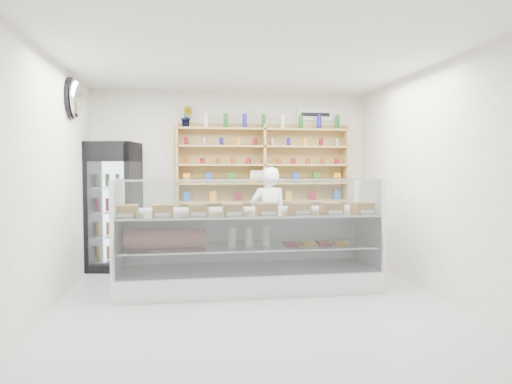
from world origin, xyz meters
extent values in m
plane|color=silver|center=(0.00, 0.00, 0.00)|extent=(5.00, 5.00, 0.00)
plane|color=white|center=(0.00, 0.00, 2.80)|extent=(5.00, 5.00, 0.00)
plane|color=white|center=(0.00, 2.50, 1.40)|extent=(4.50, 0.00, 4.50)
plane|color=white|center=(0.00, -2.50, 1.40)|extent=(4.50, 0.00, 4.50)
plane|color=white|center=(-2.25, 0.00, 1.40)|extent=(0.00, 5.00, 5.00)
plane|color=white|center=(2.25, 0.00, 1.40)|extent=(0.00, 5.00, 5.00)
cube|color=white|center=(0.02, 0.67, 0.14)|extent=(3.27, 0.93, 0.27)
cube|color=white|center=(0.02, 1.10, 0.62)|extent=(3.27, 0.05, 0.69)
cube|color=silver|center=(0.02, 0.67, 0.56)|extent=(3.14, 0.81, 0.02)
cube|color=silver|center=(0.02, 0.67, 0.96)|extent=(3.20, 0.85, 0.02)
cube|color=silver|center=(0.02, 0.22, 0.84)|extent=(3.20, 0.13, 1.14)
cube|color=silver|center=(0.02, 0.62, 1.42)|extent=(3.20, 0.65, 0.01)
imported|color=white|center=(0.47, 1.74, 0.78)|extent=(0.60, 0.43, 1.56)
cube|color=black|center=(-1.85, 2.14, 0.97)|extent=(0.82, 0.80, 1.94)
cube|color=#35053A|center=(-1.79, 1.83, 1.79)|extent=(0.68, 0.16, 0.27)
cube|color=silver|center=(-1.78, 1.81, 0.88)|extent=(0.58, 0.12, 1.53)
cube|color=tan|center=(-0.90, 2.34, 1.59)|extent=(0.04, 0.28, 1.33)
cube|color=tan|center=(0.50, 2.34, 1.59)|extent=(0.04, 0.28, 1.33)
cube|color=tan|center=(1.90, 2.34, 1.59)|extent=(0.04, 0.28, 1.33)
cube|color=tan|center=(0.50, 2.34, 1.00)|extent=(2.80, 0.28, 0.03)
cube|color=tan|center=(0.50, 2.34, 1.30)|extent=(2.80, 0.28, 0.03)
cube|color=tan|center=(0.50, 2.34, 1.60)|extent=(2.80, 0.28, 0.03)
cube|color=tan|center=(0.50, 2.34, 1.90)|extent=(2.80, 0.28, 0.03)
cube|color=tan|center=(0.50, 2.34, 2.18)|extent=(2.80, 0.28, 0.03)
imported|color=#1E6626|center=(-0.74, 2.34, 2.36)|extent=(0.22, 0.19, 0.33)
ellipsoid|color=silver|center=(-2.17, 1.20, 2.45)|extent=(0.15, 0.50, 0.50)
cube|color=white|center=(1.40, 2.47, 2.45)|extent=(0.62, 0.03, 0.20)
camera|label=1|loc=(-0.75, -5.04, 1.55)|focal=32.00mm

